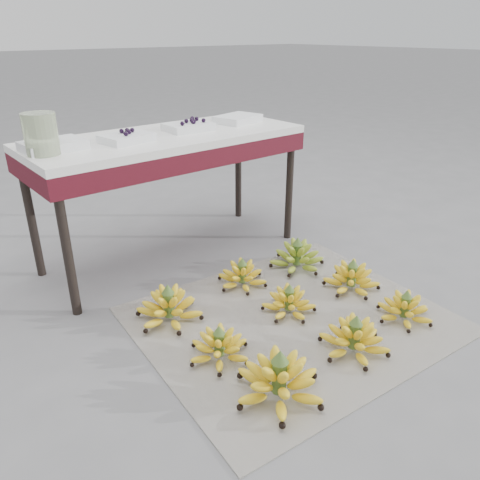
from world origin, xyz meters
TOP-DOWN VIEW (x-y plane):
  - ground at (0.00, 0.00)m, footprint 60.00×60.00m
  - newspaper_mat at (-0.01, 0.07)m, footprint 1.34×1.16m
  - bunch_front_left at (-0.38, -0.23)m, footprint 0.36×0.36m
  - bunch_front_center at (0.01, -0.24)m, footprint 0.35×0.35m
  - bunch_front_right at (0.36, -0.24)m, footprint 0.31×0.31m
  - bunch_mid_left at (-0.41, 0.06)m, footprint 0.31×0.31m
  - bunch_mid_center at (0.01, 0.12)m, footprint 0.27×0.27m
  - bunch_mid_right at (0.39, 0.07)m, footprint 0.29×0.29m
  - bunch_back_left at (-0.42, 0.40)m, footprint 0.30×0.30m
  - bunch_back_center at (0.01, 0.43)m, footprint 0.26×0.26m
  - bunch_back_right at (0.35, 0.39)m, footprint 0.30×0.30m
  - vendor_table at (-0.06, 0.94)m, footprint 1.39×0.56m
  - tray_far_left at (-0.61, 0.96)m, footprint 0.26×0.20m
  - tray_left at (-0.29, 0.91)m, footprint 0.25×0.20m
  - tray_right at (0.08, 0.95)m, footprint 0.24×0.17m
  - tray_far_right at (0.42, 0.96)m, footprint 0.28×0.23m
  - glass_jar at (-0.67, 0.91)m, footprint 0.16×0.16m

SIDE VIEW (x-z plane):
  - ground at x=0.00m, z-range 0.00..0.00m
  - newspaper_mat at x=-0.01m, z-range 0.00..0.01m
  - bunch_mid_center at x=0.01m, z-range -0.02..0.13m
  - bunch_front_right at x=0.36m, z-range -0.02..0.13m
  - bunch_mid_left at x=-0.41m, z-range -0.02..0.13m
  - bunch_back_center at x=0.01m, z-range -0.02..0.13m
  - bunch_mid_right at x=0.39m, z-range -0.02..0.14m
  - bunch_front_center at x=0.01m, z-range -0.02..0.14m
  - bunch_back_right at x=0.35m, z-range -0.02..0.15m
  - bunch_back_left at x=-0.42m, z-range -0.02..0.15m
  - bunch_front_left at x=-0.38m, z-range -0.02..0.16m
  - vendor_table at x=-0.06m, z-range 0.26..0.93m
  - tray_left at x=-0.29m, z-range 0.66..0.72m
  - tray_far_right at x=0.42m, z-range 0.67..0.71m
  - tray_far_left at x=-0.61m, z-range 0.67..0.71m
  - tray_right at x=0.08m, z-range 0.66..0.72m
  - glass_jar at x=-0.67m, z-range 0.67..0.84m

